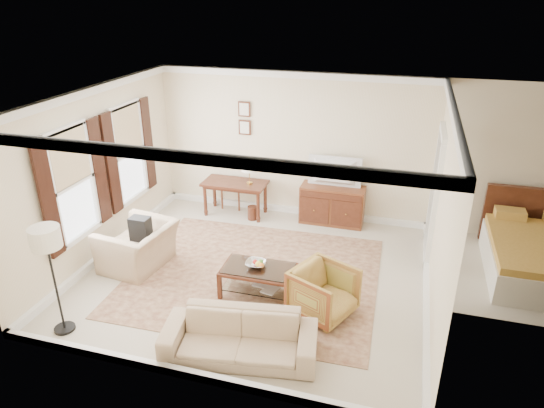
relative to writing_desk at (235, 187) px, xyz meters
The scene contains 21 objects.
room_shell 3.01m from the writing_desk, 62.09° to the right, with size 5.51×5.01×2.91m.
annex_bedroom 5.67m from the writing_desk, ahead, with size 3.00×2.70×2.90m.
window_front 3.34m from the writing_desk, 119.97° to the right, with size 0.12×1.56×1.80m, color #CCB284, non-canonical shape.
window_rear 2.20m from the writing_desk, 143.69° to the right, with size 0.12×1.56×1.80m, color #CCB284, non-canonical shape.
doorway 3.88m from the writing_desk, ahead, with size 0.10×1.12×2.25m, color white, non-canonical shape.
rug 2.48m from the writing_desk, 63.15° to the right, with size 3.98×3.41×0.01m, color #5A2A1E.
writing_desk is the anchor object (origin of this frame).
desk_chair 0.40m from the writing_desk, 116.62° to the left, with size 0.45×0.45×1.05m, color brown, non-canonical shape.
desk_lamp 0.48m from the writing_desk, ahead, with size 0.32×0.32×0.50m, color silver, non-canonical shape.
framed_prints 1.40m from the writing_desk, 75.76° to the left, with size 0.25×0.04×0.68m, color #532617, non-canonical shape.
sideboard 2.00m from the writing_desk, ahead, with size 1.25×0.48×0.77m, color brown.
tv 2.10m from the writing_desk, ahead, with size 0.99×0.57×0.13m, color black.
coffee_table 2.94m from the writing_desk, 63.10° to the right, with size 1.11×0.66×0.47m.
fruit_bowl 2.89m from the writing_desk, 63.69° to the right, with size 0.42×0.42×0.10m, color silver.
book_a 2.88m from the writing_desk, 63.59° to the right, with size 0.28×0.04×0.38m, color brown.
book_b 3.07m from the writing_desk, 61.66° to the right, with size 0.28×0.03×0.38m, color brown.
striped_armchair 3.70m from the writing_desk, 50.20° to the right, with size 0.79×0.74×0.81m, color brown.
club_armchair 2.54m from the writing_desk, 109.56° to the right, with size 1.14×0.74×1.00m, color tan.
backpack 2.52m from the writing_desk, 107.43° to the right, with size 0.32×0.22×0.40m, color black.
sofa 4.27m from the writing_desk, 69.22° to the right, with size 1.95×0.57×0.76m, color tan.
floor_lamp 4.36m from the writing_desk, 103.25° to the right, with size 0.39×0.39×1.58m.
Camera 1 is at (2.17, -6.49, 4.33)m, focal length 32.00 mm.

